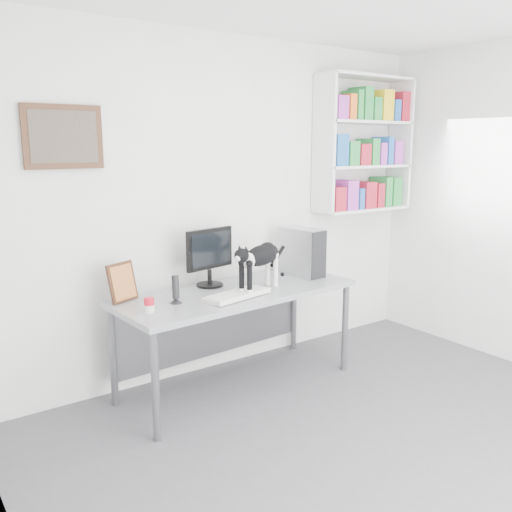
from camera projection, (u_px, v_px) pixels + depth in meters
name	position (u px, v px, depth m)	size (l,w,h in m)	color
room	(432.00, 242.00, 2.84)	(4.01, 4.01, 2.70)	#525257
bookshelf	(364.00, 144.00, 5.01)	(1.03, 0.28, 1.24)	silver
wall_art	(63.00, 137.00, 3.57)	(0.52, 0.04, 0.42)	#452816
desk	(237.00, 339.00, 4.15)	(1.86, 0.72, 0.77)	gray
monitor	(209.00, 257.00, 4.15)	(0.43, 0.21, 0.46)	black
keyboard	(237.00, 295.00, 3.88)	(0.51, 0.20, 0.04)	silver
pc_tower	(301.00, 252.00, 4.51)	(0.18, 0.40, 0.40)	#B0B1B5
speaker	(176.00, 289.00, 3.72)	(0.09, 0.09, 0.20)	black
leaning_print	(122.00, 281.00, 3.76)	(0.23, 0.09, 0.28)	#452816
soup_can	(149.00, 305.00, 3.53)	(0.07, 0.07, 0.10)	red
cat	(260.00, 267.00, 4.02)	(0.59, 0.16, 0.36)	black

